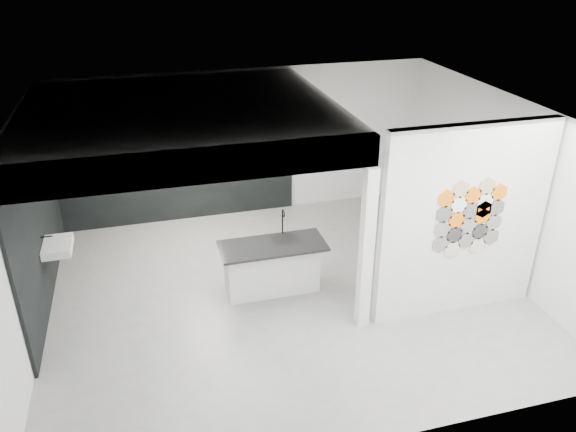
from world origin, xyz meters
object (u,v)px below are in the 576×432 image
Objects in this scene: kitchen_island at (272,266)px; kettle at (226,147)px; glass_bowl at (255,147)px; stockpot at (104,158)px; partition_panel at (463,222)px; bottle_dark at (179,152)px; utensil_cup at (125,158)px; wall_basin at (58,246)px; glass_vase at (255,146)px.

kitchen_island is 2.91m from kettle.
kitchen_island is 2.91m from glass_bowl.
kitchen_island is at bearing -49.28° from stockpot.
partition_panel is 5.20m from bottle_dark.
bottle_dark reaches higher than kitchen_island.
kettle is at bearing 0.00° from utensil_cup.
wall_basin is at bearing -133.86° from bottle_dark.
glass_vase is (3.39, 2.07, 0.54)m from wall_basin.
kitchen_island is 3.74m from stockpot.
glass_bowl is at bearing 0.00° from utensil_cup.
wall_basin is at bearing -148.65° from glass_vase.
kettle reaches higher than bottle_dark.
wall_basin is at bearing 161.77° from partition_panel.
utensil_cup is at bearing 180.00° from bottle_dark.
wall_basin is 2.80× the size of stockpot.
kettle is 0.54m from glass_bowl.
glass_bowl is 0.03m from glass_vase.
utensil_cup is at bearing 0.00° from stockpot.
kitchen_island is at bearing -97.28° from glass_bowl.
wall_basin is 3.57m from kettle.
wall_basin is 0.38× the size of kitchen_island.
stockpot is at bearing -166.05° from kettle.
partition_panel is 4.39m from glass_bowl.
partition_panel is at bearing -41.13° from utensil_cup.
utensil_cup is (1.04, 2.07, 0.52)m from wall_basin.
kettle is at bearing 180.00° from glass_vase.
stockpot is 1.53× the size of bottle_dark.
utensil_cup is at bearing 138.87° from partition_panel.
partition_panel is 4.67× the size of wall_basin.
wall_basin is at bearing -130.16° from kettle.
partition_panel reaches higher than stockpot.
kettle is at bearing 124.04° from partition_panel.
bottle_dark is 0.94m from utensil_cup.
kettle is (2.85, 2.07, 0.56)m from wall_basin.
stockpot is 2.70m from glass_vase.
kettle reaches higher than wall_basin.
kitchen_island is at bearing -53.77° from utensil_cup.
utensil_cup is at bearing 180.00° from glass_bowl.
bottle_dark is at bearing 180.00° from glass_bowl.
kitchen_island is 11.58× the size of glass_vase.
kettle is 0.87m from bottle_dark.
stockpot is (0.69, 2.07, 0.56)m from wall_basin.
glass_vase is 1.36× the size of utensil_cup.
glass_bowl is at bearing 118.23° from partition_panel.
stockpot is at bearing 180.00° from bottle_dark.
kitchen_island is 7.32× the size of stockpot.
glass_bowl is (2.70, 0.00, -0.05)m from stockpot.
kitchen_island is at bearing -68.85° from bottle_dark.
kitchen_island is 15.79× the size of utensil_cup.
wall_basin is at bearing -108.48° from stockpot.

